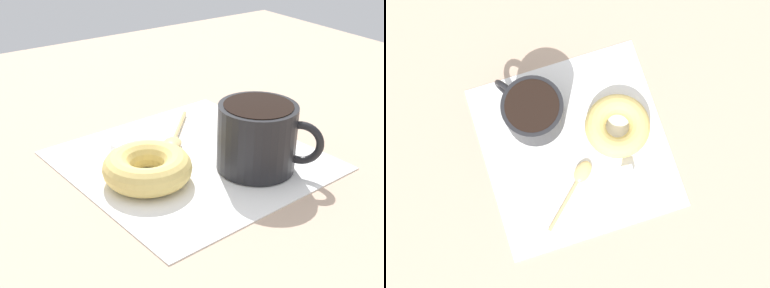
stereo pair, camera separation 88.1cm
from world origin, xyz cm
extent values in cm
cube|color=tan|center=(0.00, 0.00, -1.00)|extent=(120.00, 120.00, 2.00)
cube|color=white|center=(-2.07, -2.97, 0.15)|extent=(30.27, 30.27, 0.30)
cylinder|color=black|center=(3.87, 2.00, 4.21)|extent=(9.16, 9.16, 7.83)
cylinder|color=black|center=(3.87, 2.00, 7.93)|extent=(7.96, 7.96, 0.60)
torus|color=black|center=(7.83, 5.09, 4.21)|extent=(4.72, 3.96, 5.28)
torus|color=#E5C66B|center=(-0.65, -10.03, 1.93)|extent=(10.15, 10.15, 3.25)
ellipsoid|color=#D8B772|center=(-6.18, -3.18, 0.75)|extent=(4.27, 4.21, 0.90)
cylinder|color=#D8B772|center=(-10.32, 0.64, 0.58)|extent=(7.28, 6.78, 0.56)
cube|color=white|center=(-7.73, -9.88, 1.11)|extent=(1.62, 1.62, 1.62)
camera|label=1|loc=(45.29, -35.65, 31.02)|focal=50.00mm
camera|label=2|loc=(-16.39, 0.43, 82.60)|focal=50.00mm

